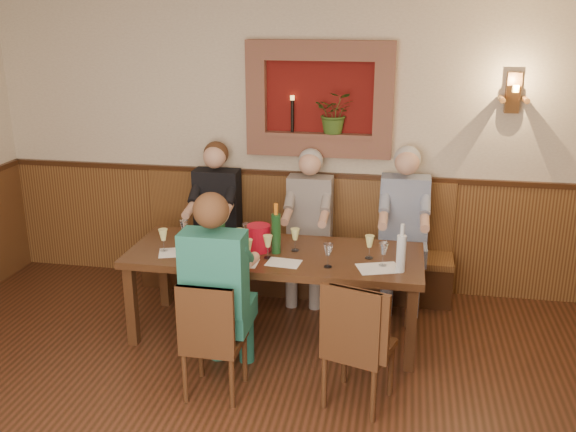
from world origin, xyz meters
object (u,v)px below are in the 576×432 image
dining_table (275,260)px  person_bench_mid (308,237)px  wine_bottle_green_b (221,229)px  water_bottle (401,252)px  person_chair_front (219,305)px  chair_near_left (215,360)px  chair_near_right (357,368)px  person_bench_right (403,241)px  spittoon_bucket (259,238)px  wine_bottle_green_a (276,233)px  person_bench_left (216,230)px  bench (294,258)px

dining_table → person_bench_mid: person_bench_mid is taller
wine_bottle_green_b → water_bottle: bearing=-9.6°
person_chair_front → water_bottle: 1.41m
dining_table → water_bottle: 1.06m
chair_near_left → chair_near_right: bearing=4.3°
dining_table → person_chair_front: person_chair_front is taller
chair_near_right → person_bench_right: person_bench_right is taller
person_bench_mid → spittoon_bucket: person_bench_mid is taller
chair_near_left → water_bottle: water_bottle is taller
spittoon_bucket → wine_bottle_green_a: 0.17m
spittoon_bucket → person_bench_right: bearing=35.4°
chair_near_right → wine_bottle_green_a: wine_bottle_green_a is taller
person_bench_right → wine_bottle_green_a: 1.36m
person_bench_left → bench: bearing=8.0°
chair_near_right → spittoon_bucket: (-0.90, 0.88, 0.59)m
water_bottle → chair_near_left: bearing=-150.7°
dining_table → person_chair_front: (-0.25, -0.78, -0.05)m
person_bench_left → water_bottle: 2.09m
wine_bottle_green_a → person_bench_mid: bearing=80.9°
person_chair_front → dining_table: bearing=72.0°
chair_near_left → spittoon_bucket: 1.12m
dining_table → person_bench_right: person_bench_right is taller
chair_near_right → spittoon_bucket: 1.39m
chair_near_left → person_bench_left: size_ratio=0.62×
person_bench_right → water_bottle: (-0.01, -1.06, 0.29)m
chair_near_right → person_chair_front: (-1.01, 0.10, 0.35)m
chair_near_right → water_bottle: water_bottle is taller
person_bench_left → person_bench_mid: 0.91m
bench → spittoon_bucket: 1.08m
dining_table → person_bench_right: (1.03, 0.84, -0.06)m
chair_near_right → person_chair_front: person_chair_front is taller
person_bench_mid → spittoon_bucket: (-0.29, -0.83, 0.27)m
person_bench_mid → water_bottle: 1.40m
person_bench_mid → wine_bottle_green_b: size_ratio=3.61×
wine_bottle_green_a → wine_bottle_green_b: wine_bottle_green_a is taller
wine_bottle_green_b → water_bottle: (1.48, -0.25, -0.01)m
wine_bottle_green_b → dining_table: bearing=-3.1°
chair_near_left → person_chair_front: size_ratio=0.60×
water_bottle → person_bench_right: bearing=89.3°
dining_table → person_chair_front: bearing=-108.0°
chair_near_left → person_bench_right: size_ratio=0.61×
wine_bottle_green_b → chair_near_left: bearing=-77.8°
bench → chair_near_left: size_ratio=3.34×
person_chair_front → wine_bottle_green_a: 0.86m
chair_near_left → person_bench_left: bearing=106.9°
dining_table → person_bench_left: (-0.76, 0.84, -0.07)m
wine_bottle_green_b → chair_near_right: bearing=-36.4°
dining_table → chair_near_right: bearing=-49.0°
chair_near_right → wine_bottle_green_b: 1.65m
bench → wine_bottle_green_a: 1.13m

